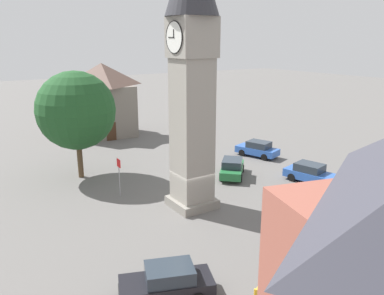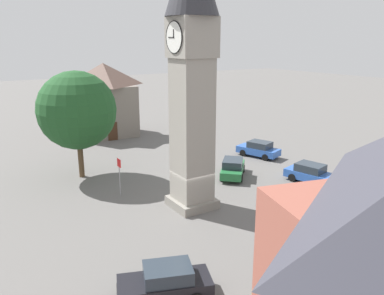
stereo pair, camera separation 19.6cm
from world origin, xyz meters
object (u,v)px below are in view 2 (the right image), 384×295
object	(u,v)px
car_red_corner	(259,149)
car_white_side	(165,282)
car_blue_kerb	(233,168)
car_silver_kerb	(321,247)
car_green_alley	(311,173)
road_sign	(119,171)
tree	(77,110)
clock_tower	(192,51)
car_black_far	(334,203)
building_terrace_right	(105,99)

from	to	relation	value
car_red_corner	car_white_side	distance (m)	22.91
car_blue_kerb	car_red_corner	world-z (taller)	same
car_silver_kerb	car_green_alley	xyz separation A→B (m)	(8.04, -8.49, 0.00)
car_red_corner	road_sign	xyz separation A→B (m)	(-2.09, 15.23, 1.14)
car_red_corner	car_silver_kerb	bearing A→B (deg)	148.05
tree	clock_tower	bearing A→B (deg)	-155.43
car_blue_kerb	car_red_corner	distance (m)	6.58
car_white_side	car_black_far	size ratio (longest dim) A/B	1.00
car_blue_kerb	tree	world-z (taller)	tree
tree	road_sign	size ratio (longest dim) A/B	3.12
clock_tower	tree	bearing A→B (deg)	24.57
car_blue_kerb	car_green_alley	xyz separation A→B (m)	(-4.46, -4.41, 0.00)
car_red_corner	car_white_side	world-z (taller)	same
clock_tower	car_silver_kerb	world-z (taller)	clock_tower
car_silver_kerb	road_sign	xyz separation A→B (m)	(13.64, 5.42, 1.14)
clock_tower	building_terrace_right	distance (m)	23.94
building_terrace_right	car_green_alley	bearing A→B (deg)	-161.59
car_red_corner	road_sign	distance (m)	15.41
car_blue_kerb	car_black_far	bearing A→B (deg)	-173.70
car_green_alley	road_sign	size ratio (longest dim) A/B	1.58
clock_tower	car_green_alley	size ratio (longest dim) A/B	4.02
car_red_corner	car_black_far	distance (m)	13.38
car_green_alley	tree	distance (m)	19.37
car_red_corner	road_sign	bearing A→B (deg)	97.81
car_silver_kerb	tree	world-z (taller)	tree
car_white_side	car_blue_kerb	bearing A→B (deg)	-48.40
car_red_corner	car_white_side	bearing A→B (deg)	128.13
car_white_side	road_sign	size ratio (longest dim) A/B	1.59
building_terrace_right	car_red_corner	bearing A→B (deg)	-150.42
car_silver_kerb	car_black_far	world-z (taller)	same
building_terrace_right	car_silver_kerb	bearing A→B (deg)	179.26
building_terrace_right	car_white_side	bearing A→B (deg)	164.30
car_red_corner	building_terrace_right	distance (m)	19.36
car_blue_kerb	car_black_far	world-z (taller)	same
car_black_far	road_sign	xyz separation A→B (m)	(10.43, 10.53, 1.14)
clock_tower	car_green_alley	xyz separation A→B (m)	(-1.20, -10.49, -9.58)
clock_tower	car_red_corner	xyz separation A→B (m)	(6.50, -11.81, -9.58)
car_blue_kerb	car_silver_kerb	distance (m)	13.15
building_terrace_right	road_sign	world-z (taller)	building_terrace_right
car_red_corner	building_terrace_right	size ratio (longest dim) A/B	0.52
car_blue_kerb	tree	xyz separation A→B (m)	(6.72, 10.65, 4.83)
tree	building_terrace_right	bearing A→B (deg)	-28.13
car_green_alley	car_silver_kerb	bearing A→B (deg)	133.43
building_terrace_right	car_black_far	bearing A→B (deg)	-170.83
car_silver_kerb	building_terrace_right	xyz separation A→B (m)	(32.28, -0.42, 3.58)
car_blue_kerb	building_terrace_right	bearing A→B (deg)	10.50
car_black_far	car_green_alley	bearing A→B (deg)	-35.00
clock_tower	car_black_far	bearing A→B (deg)	-130.28
car_blue_kerb	road_sign	xyz separation A→B (m)	(1.14, 9.50, 1.14)
car_red_corner	tree	world-z (taller)	tree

